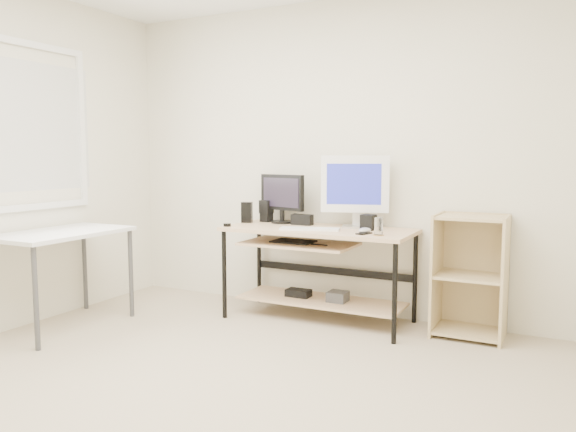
% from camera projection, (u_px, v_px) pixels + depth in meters
% --- Properties ---
extents(room, '(4.01, 4.01, 2.62)m').
position_uv_depth(room, '(175.00, 157.00, 3.03)').
color(room, '#B9A98E').
rests_on(room, ground).
extents(desk, '(1.50, 0.65, 0.75)m').
position_uv_depth(desk, '(316.00, 254.00, 4.50)').
color(desk, '#D7B488').
rests_on(desk, ground).
extents(side_table, '(0.60, 1.00, 0.75)m').
position_uv_depth(side_table, '(62.00, 241.00, 4.28)').
color(side_table, white).
rests_on(side_table, ground).
extents(shelf_unit, '(0.50, 0.40, 0.90)m').
position_uv_depth(shelf_unit, '(471.00, 275.00, 4.12)').
color(shelf_unit, '#D0B882').
rests_on(shelf_unit, ground).
extents(black_monitor, '(0.45, 0.19, 0.41)m').
position_uv_depth(black_monitor, '(282.00, 195.00, 4.76)').
color(black_monitor, black).
rests_on(black_monitor, desk).
extents(white_imac, '(0.53, 0.21, 0.58)m').
position_uv_depth(white_imac, '(355.00, 186.00, 4.45)').
color(white_imac, silver).
rests_on(white_imac, desk).
extents(keyboard, '(0.48, 0.25, 0.02)m').
position_uv_depth(keyboard, '(310.00, 229.00, 4.35)').
color(keyboard, white).
rests_on(keyboard, desk).
extents(mouse, '(0.11, 0.14, 0.04)m').
position_uv_depth(mouse, '(365.00, 230.00, 4.16)').
color(mouse, '#B7B7BD').
rests_on(mouse, desk).
extents(center_speaker, '(0.18, 0.08, 0.09)m').
position_uv_depth(center_speaker, '(302.00, 220.00, 4.66)').
color(center_speaker, black).
rests_on(center_speaker, desk).
extents(speaker_left, '(0.11, 0.11, 0.19)m').
position_uv_depth(speaker_left, '(266.00, 210.00, 4.88)').
color(speaker_left, black).
rests_on(speaker_left, desk).
extents(speaker_right, '(0.11, 0.11, 0.12)m').
position_uv_depth(speaker_right, '(368.00, 222.00, 4.34)').
color(speaker_right, black).
rests_on(speaker_right, desk).
extents(audio_controller, '(0.10, 0.08, 0.18)m').
position_uv_depth(audio_controller, '(247.00, 212.00, 4.81)').
color(audio_controller, black).
rests_on(audio_controller, desk).
extents(volume_puck, '(0.07, 0.07, 0.03)m').
position_uv_depth(volume_puck, '(227.00, 225.00, 4.57)').
color(volume_puck, black).
rests_on(volume_puck, desk).
extents(smartphone, '(0.10, 0.14, 0.01)m').
position_uv_depth(smartphone, '(364.00, 233.00, 4.12)').
color(smartphone, black).
rests_on(smartphone, desk).
extents(coaster, '(0.09, 0.09, 0.01)m').
position_uv_depth(coaster, '(378.00, 235.00, 4.05)').
color(coaster, '#A37D49').
rests_on(coaster, desk).
extents(drinking_glass, '(0.07, 0.07, 0.12)m').
position_uv_depth(drinking_glass, '(379.00, 226.00, 4.04)').
color(drinking_glass, white).
rests_on(drinking_glass, coaster).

